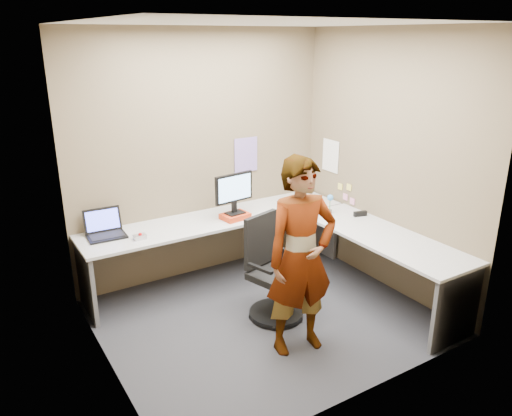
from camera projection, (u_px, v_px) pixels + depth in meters
ground at (266, 317)px, 4.87m from camera, size 3.00×3.00×0.00m
wall_back at (202, 156)px, 5.47m from camera, size 3.00×0.00×3.00m
wall_right at (388, 163)px, 5.17m from camera, size 0.00×2.70×2.70m
wall_left at (96, 215)px, 3.68m from camera, size 0.00×2.70×2.70m
ceiling at (268, 23)px, 3.98m from camera, size 3.00×3.00×0.00m
desk at (281, 240)px, 5.20m from camera, size 2.98×2.58×0.73m
paper_ream at (235, 216)px, 5.38m from camera, size 0.31×0.25×0.06m
monitor at (234, 190)px, 5.30m from camera, size 0.46×0.16×0.44m
laptop at (105, 229)px, 4.92m from camera, size 0.38×0.32×0.26m
trackball_mouse at (140, 237)px, 4.84m from camera, size 0.12×0.08×0.07m
origami at (259, 215)px, 5.42m from camera, size 0.10×0.10×0.06m
stapler at (360, 214)px, 5.46m from camera, size 0.16×0.08×0.05m
flower at (330, 201)px, 5.51m from camera, size 0.07×0.07×0.22m
calendar_purple at (246, 155)px, 5.75m from camera, size 0.30×0.01×0.40m
calendar_white at (331, 156)px, 5.92m from camera, size 0.01×0.28×0.38m
sticky_note_a at (349, 187)px, 5.74m from camera, size 0.01×0.07×0.07m
sticky_note_b at (345, 197)px, 5.82m from camera, size 0.01×0.07×0.07m
sticky_note_c at (352, 201)px, 5.73m from camera, size 0.01×0.07×0.07m
sticky_note_d at (340, 187)px, 5.87m from camera, size 0.01×0.07×0.07m
office_chair at (272, 277)px, 4.79m from camera, size 0.57×0.55×0.99m
person at (301, 257)px, 4.15m from camera, size 0.68×0.49×1.72m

